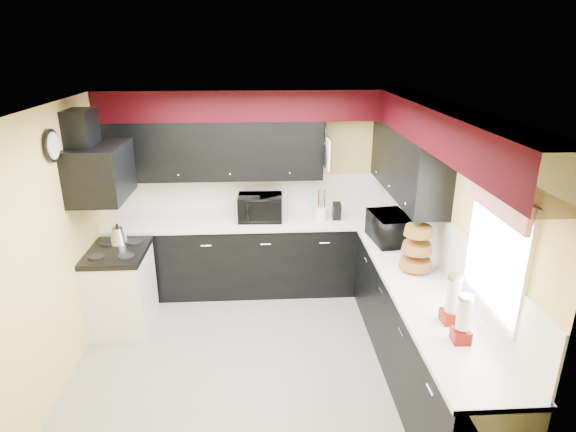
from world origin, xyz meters
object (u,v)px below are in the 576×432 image
object	(u,v)px
toaster_oven	(260,208)
knife_block	(337,211)
microwave	(390,228)
kettle	(118,236)
utensil_crock	(321,213)

from	to	relation	value
toaster_oven	knife_block	xyz separation A→B (m)	(0.94, -0.05, -0.05)
toaster_oven	microwave	world-z (taller)	toaster_oven
toaster_oven	microwave	bearing A→B (deg)	-26.00
toaster_oven	kettle	distance (m)	1.67
microwave	utensil_crock	bearing A→B (deg)	36.22
knife_block	kettle	xyz separation A→B (m)	(-2.50, -0.55, -0.04)
microwave	kettle	xyz separation A→B (m)	(-2.97, 0.16, -0.08)
toaster_oven	kettle	xyz separation A→B (m)	(-1.56, -0.60, -0.08)
toaster_oven	knife_block	world-z (taller)	toaster_oven
toaster_oven	knife_block	distance (m)	0.94
utensil_crock	kettle	size ratio (longest dim) A/B	0.80
toaster_oven	utensil_crock	bearing A→B (deg)	-1.24
microwave	knife_block	size ratio (longest dim) A/B	2.64
knife_block	kettle	bearing A→B (deg)	-166.82
knife_block	kettle	distance (m)	2.56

